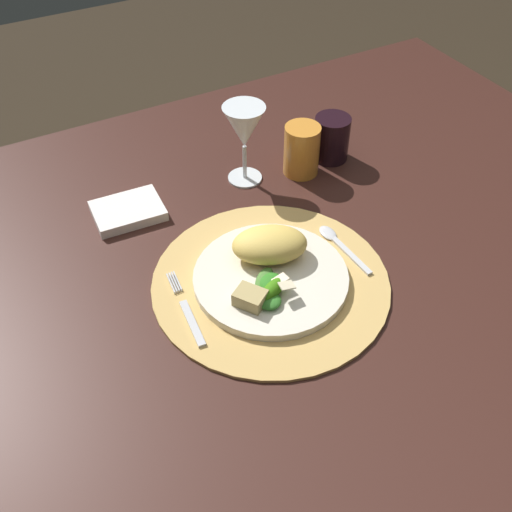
# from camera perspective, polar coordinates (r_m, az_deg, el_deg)

# --- Properties ---
(ground_plane) EXTENTS (6.00, 6.00, 0.00)m
(ground_plane) POSITION_cam_1_polar(r_m,az_deg,el_deg) (1.63, 1.77, -17.65)
(ground_plane) COLOR #2D2317
(dining_table) EXTENTS (1.50, 1.10, 0.71)m
(dining_table) POSITION_cam_1_polar(r_m,az_deg,el_deg) (1.13, 2.44, -2.60)
(dining_table) COLOR #391D17
(dining_table) RESTS_ON ground
(placemat) EXTENTS (0.39, 0.39, 0.01)m
(placemat) POSITION_cam_1_polar(r_m,az_deg,el_deg) (0.99, 1.38, -2.47)
(placemat) COLOR tan
(placemat) RESTS_ON dining_table
(dinner_plate) EXTENTS (0.25, 0.25, 0.01)m
(dinner_plate) POSITION_cam_1_polar(r_m,az_deg,el_deg) (0.98, 1.39, -2.06)
(dinner_plate) COLOR silver
(dinner_plate) RESTS_ON placemat
(pasta_serving) EXTENTS (0.15, 0.12, 0.05)m
(pasta_serving) POSITION_cam_1_polar(r_m,az_deg,el_deg) (0.99, 1.29, 1.08)
(pasta_serving) COLOR #E7BF58
(pasta_serving) RESTS_ON dinner_plate
(salad_greens) EXTENTS (0.07, 0.09, 0.03)m
(salad_greens) POSITION_cam_1_polar(r_m,az_deg,el_deg) (0.95, 1.33, -2.98)
(salad_greens) COLOR #337828
(salad_greens) RESTS_ON dinner_plate
(bread_piece) EXTENTS (0.06, 0.06, 0.02)m
(bread_piece) POSITION_cam_1_polar(r_m,az_deg,el_deg) (0.93, -0.55, -3.95)
(bread_piece) COLOR tan
(bread_piece) RESTS_ON dinner_plate
(fork) EXTENTS (0.03, 0.16, 0.00)m
(fork) POSITION_cam_1_polar(r_m,az_deg,el_deg) (0.95, -6.51, -5.20)
(fork) COLOR silver
(fork) RESTS_ON placemat
(spoon) EXTENTS (0.03, 0.14, 0.01)m
(spoon) POSITION_cam_1_polar(r_m,az_deg,el_deg) (1.06, 7.59, 1.37)
(spoon) COLOR silver
(spoon) RESTS_ON placemat
(napkin) EXTENTS (0.13, 0.10, 0.02)m
(napkin) POSITION_cam_1_polar(r_m,az_deg,el_deg) (1.14, -11.96, 4.18)
(napkin) COLOR white
(napkin) RESTS_ON dining_table
(wine_glass) EXTENTS (0.08, 0.08, 0.16)m
(wine_glass) POSITION_cam_1_polar(r_m,az_deg,el_deg) (1.14, -1.12, 11.84)
(wine_glass) COLOR silver
(wine_glass) RESTS_ON dining_table
(amber_tumbler) EXTENTS (0.07, 0.07, 0.10)m
(amber_tumbler) POSITION_cam_1_polar(r_m,az_deg,el_deg) (1.20, 4.32, 9.92)
(amber_tumbler) COLOR orange
(amber_tumbler) RESTS_ON dining_table
(dark_tumbler) EXTENTS (0.07, 0.07, 0.09)m
(dark_tumbler) POSITION_cam_1_polar(r_m,az_deg,el_deg) (1.25, 7.12, 10.94)
(dark_tumbler) COLOR black
(dark_tumbler) RESTS_ON dining_table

